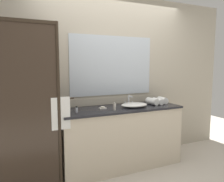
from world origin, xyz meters
The scene contains 13 objects.
ground_plane centered at (0.00, 0.00, 0.00)m, with size 8.00×8.00×0.00m, color beige.
wall_back_with_mirror centered at (0.00, 0.34, 1.30)m, with size 4.40×0.06×2.60m.
vanity_cabinet centered at (0.00, 0.01, 0.45)m, with size 1.80×0.58×0.90m.
shower_enclosure centered at (-1.27, -0.19, 1.02)m, with size 1.20×0.59×2.00m.
sink_basin centered at (0.20, -0.04, 0.93)m, with size 0.41×0.29×0.06m, color white.
faucet centered at (0.20, 0.13, 0.95)m, with size 0.17×0.13×0.15m.
soap_dish centered at (-0.28, 0.03, 0.91)m, with size 0.10×0.07×0.04m.
amenity_bottle_lotion centered at (-0.17, -0.13, 0.95)m, with size 0.03×0.03×0.10m.
amenity_bottle_body_wash centered at (-0.77, 0.17, 0.95)m, with size 0.03×0.03×0.10m.
amenity_bottle_shampoo centered at (-0.69, -0.06, 0.94)m, with size 0.03×0.03×0.08m.
rolled_towel_near_edge centered at (0.76, 0.03, 0.95)m, with size 0.10×0.10×0.18m, color white.
rolled_towel_middle centered at (0.65, 0.01, 0.95)m, with size 0.09×0.09×0.22m, color white.
rolled_towel_far_edge centered at (0.54, 0.00, 0.95)m, with size 0.11×0.11×0.20m, color white.
Camera 1 is at (-1.40, -2.78, 1.51)m, focal length 34.74 mm.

